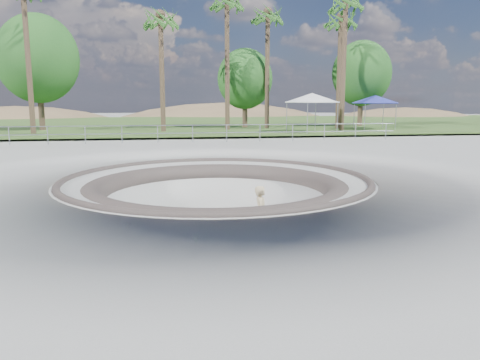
{
  "coord_description": "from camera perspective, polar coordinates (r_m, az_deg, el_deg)",
  "views": [
    {
      "loc": [
        -1.73,
        -15.27,
        2.6
      ],
      "look_at": [
        0.85,
        0.29,
        -0.1
      ],
      "focal_mm": 35.0,
      "sensor_mm": 36.0,
      "label": 1
    }
  ],
  "objects": [
    {
      "name": "ground",
      "position": [
        15.59,
        -2.91,
        0.1
      ],
      "size": [
        180.0,
        180.0,
        0.0
      ],
      "primitive_type": "plane",
      "color": "#ADACA8",
      "rests_on": "ground"
    },
    {
      "name": "skate_bowl",
      "position": [
        15.99,
        -2.85,
        -6.38
      ],
      "size": [
        14.0,
        14.0,
        4.1
      ],
      "color": "#ADACA8",
      "rests_on": "ground"
    },
    {
      "name": "grass_strip",
      "position": [
        49.36,
        -7.45,
        6.87
      ],
      "size": [
        180.0,
        36.0,
        0.12
      ],
      "color": "#395A24",
      "rests_on": "ground"
    },
    {
      "name": "distant_hills",
      "position": [
        73.28,
        -5.03,
        2.14
      ],
      "size": [
        103.2,
        45.0,
        28.6
      ],
      "color": "brown",
      "rests_on": "ground"
    },
    {
      "name": "safety_railing",
      "position": [
        27.39,
        -5.8,
        5.67
      ],
      "size": [
        25.0,
        0.06,
        1.03
      ],
      "color": "gray",
      "rests_on": "ground"
    },
    {
      "name": "skateboard",
      "position": [
        14.89,
        2.57,
        -7.6
      ],
      "size": [
        0.9,
        0.28,
        0.09
      ],
      "color": "#95663B",
      "rests_on": "ground"
    },
    {
      "name": "skater",
      "position": [
        14.64,
        2.59,
        -4.16
      ],
      "size": [
        0.56,
        0.73,
        1.8
      ],
      "primitive_type": "imported",
      "rotation": [
        0.0,
        0.0,
        1.35
      ],
      "color": "tan",
      "rests_on": "skateboard"
    },
    {
      "name": "canopy_white",
      "position": [
        35.0,
        8.78,
        9.86
      ],
      "size": [
        5.33,
        5.33,
        2.83
      ],
      "color": "gray",
      "rests_on": "ground"
    },
    {
      "name": "canopy_blue",
      "position": [
        40.13,
        16.15,
        9.42
      ],
      "size": [
        5.37,
        5.37,
        2.72
      ],
      "color": "gray",
      "rests_on": "ground"
    },
    {
      "name": "palm_b",
      "position": [
        36.16,
        -9.67,
        18.49
      ],
      "size": [
        2.6,
        2.6,
        9.34
      ],
      "color": "brown",
      "rests_on": "ground"
    },
    {
      "name": "palm_c",
      "position": [
        38.24,
        -1.61,
        20.41
      ],
      "size": [
        2.6,
        2.6,
        10.96
      ],
      "color": "brown",
      "rests_on": "ground"
    },
    {
      "name": "palm_d",
      "position": [
        39.71,
        3.4,
        19.01
      ],
      "size": [
        2.6,
        2.6,
        10.23
      ],
      "color": "brown",
      "rests_on": "ground"
    },
    {
      "name": "palm_e",
      "position": [
        37.81,
        12.77,
        19.89
      ],
      "size": [
        2.6,
        2.6,
        10.67
      ],
      "color": "brown",
      "rests_on": "ground"
    },
    {
      "name": "palm_f",
      "position": [
        40.6,
        12.19,
        18.17
      ],
      "size": [
        2.6,
        2.6,
        9.89
      ],
      "color": "brown",
      "rests_on": "ground"
    },
    {
      "name": "bushy_tree_left",
      "position": [
        40.16,
        -23.44,
        13.4
      ],
      "size": [
        6.21,
        5.64,
        8.95
      ],
      "color": "brown",
      "rests_on": "ground"
    },
    {
      "name": "bushy_tree_mid",
      "position": [
        40.72,
        0.61,
        12.2
      ],
      "size": [
        4.7,
        4.27,
        6.78
      ],
      "color": "brown",
      "rests_on": "ground"
    },
    {
      "name": "bushy_tree_right",
      "position": [
        44.6,
        14.62,
        12.44
      ],
      "size": [
        5.36,
        4.87,
        7.73
      ],
      "color": "brown",
      "rests_on": "ground"
    }
  ]
}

